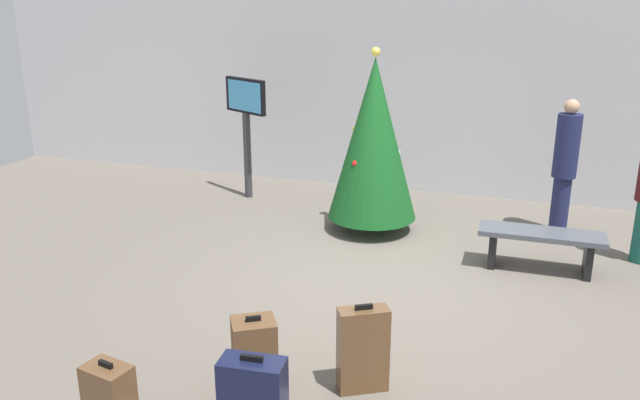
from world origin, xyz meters
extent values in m
plane|color=#665E54|center=(0.00, 0.00, 0.00)|extent=(16.00, 16.00, 0.00)
cube|color=silver|center=(0.00, 3.72, 1.80)|extent=(16.00, 0.20, 3.60)
cylinder|color=#4C3319|center=(-0.46, 1.57, 0.10)|extent=(0.12, 0.12, 0.20)
cone|color=#14511E|center=(-0.46, 1.57, 1.26)|extent=(1.19, 1.19, 2.13)
sphere|color=#F2D84C|center=(-0.46, 1.57, 2.39)|extent=(0.12, 0.12, 0.12)
sphere|color=yellow|center=(-0.71, 1.59, 1.38)|extent=(0.08, 0.08, 0.08)
sphere|color=silver|center=(-0.17, 1.72, 1.07)|extent=(0.08, 0.08, 0.08)
sphere|color=red|center=(-0.62, 1.26, 1.00)|extent=(0.08, 0.08, 0.08)
cylinder|color=#333338|center=(-2.70, 2.44, 0.68)|extent=(0.12, 0.12, 1.35)
cube|color=black|center=(-2.70, 2.44, 1.62)|extent=(0.82, 0.50, 0.53)
cube|color=#4CB2F2|center=(-2.70, 2.39, 1.62)|extent=(0.71, 0.39, 0.45)
cube|color=#4C5159|center=(1.72, 0.85, 0.45)|extent=(1.40, 0.44, 0.06)
cube|color=black|center=(1.19, 0.85, 0.21)|extent=(0.08, 0.35, 0.42)
cube|color=black|center=(2.24, 0.85, 0.21)|extent=(0.08, 0.35, 0.42)
cylinder|color=#1E234C|center=(1.96, 2.26, 0.39)|extent=(0.23, 0.23, 0.78)
cylinder|color=#1E234C|center=(1.96, 2.26, 1.20)|extent=(0.41, 0.41, 0.84)
sphere|color=tan|center=(1.96, 2.26, 1.71)|extent=(0.19, 0.19, 0.19)
cube|color=brown|center=(0.37, -2.09, 0.36)|extent=(0.43, 0.35, 0.71)
cube|color=black|center=(0.37, -2.09, 0.73)|extent=(0.14, 0.10, 0.04)
cube|color=black|center=(-0.15, -3.04, 0.73)|extent=(0.16, 0.04, 0.04)
cube|color=brown|center=(-0.45, -2.35, 0.30)|extent=(0.44, 0.42, 0.61)
cube|color=black|center=(-0.45, -2.35, 0.63)|extent=(0.12, 0.09, 0.04)
cube|color=brown|center=(-1.23, -3.17, 0.26)|extent=(0.38, 0.29, 0.52)
cube|color=black|center=(-1.23, -3.17, 0.54)|extent=(0.12, 0.05, 0.04)
camera|label=1|loc=(1.45, -6.41, 3.00)|focal=35.53mm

